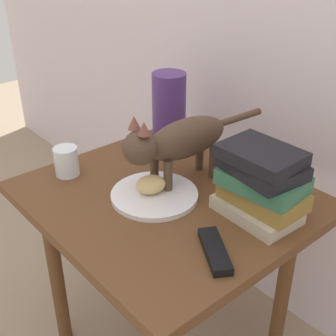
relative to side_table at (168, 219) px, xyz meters
name	(u,v)px	position (x,y,z in m)	size (l,w,h in m)	color
side_table	(168,219)	(0.00, 0.00, 0.00)	(0.72, 0.66, 0.59)	brown
plate	(155,195)	(-0.01, -0.04, 0.09)	(0.23, 0.23, 0.01)	white
bread_roll	(151,185)	(-0.02, -0.05, 0.12)	(0.08, 0.06, 0.05)	#E0BC7A
cat	(178,141)	(-0.02, 0.06, 0.22)	(0.11, 0.48, 0.23)	#4C3828
book_stack	(261,183)	(0.22, 0.11, 0.18)	(0.21, 0.16, 0.19)	#BCB299
green_vase	(169,107)	(-0.27, 0.23, 0.20)	(0.11, 0.11, 0.23)	#4C2D72
candle_jar	(67,163)	(-0.27, -0.15, 0.12)	(0.07, 0.07, 0.08)	silver
tv_remote	(215,251)	(0.26, -0.09, 0.09)	(0.15, 0.04, 0.02)	black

